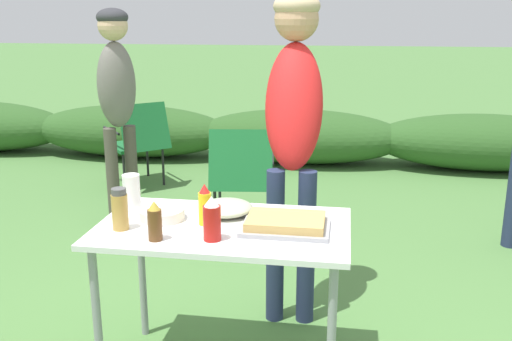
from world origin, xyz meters
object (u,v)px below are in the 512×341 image
at_px(mixing_bowl, 226,208).
at_px(spice_jar, 120,209).
at_px(ketchup_bottle, 212,219).
at_px(camp_chair_green_behind_table, 139,139).
at_px(folding_table, 223,242).
at_px(camp_chair_near_hedge, 242,174).
at_px(mustard_bottle, 205,206).
at_px(standing_person_with_beanie, 294,109).
at_px(food_tray, 286,224).
at_px(plate_stack, 162,214).
at_px(paper_cup_stack, 132,193).
at_px(standing_person_in_dark_puffer, 117,89).
at_px(beer_bottle, 155,222).

xyz_separation_m(mixing_bowl, spice_jar, (-0.41, -0.26, 0.06)).
distance_m(ketchup_bottle, camp_chair_green_behind_table, 3.37).
bearing_deg(folding_table, camp_chair_near_hedge, 97.86).
height_order(mustard_bottle, standing_person_with_beanie, standing_person_with_beanie).
bearing_deg(folding_table, standing_person_with_beanie, 70.55).
relative_size(ketchup_bottle, camp_chair_green_behind_table, 0.22).
bearing_deg(food_tray, standing_person_with_beanie, 92.94).
bearing_deg(standing_person_with_beanie, plate_stack, -132.27).
xyz_separation_m(plate_stack, paper_cup_stack, (-0.17, 0.09, 0.06)).
bearing_deg(food_tray, mixing_bowl, 152.24).
height_order(spice_jar, camp_chair_near_hedge, spice_jar).
distance_m(standing_person_with_beanie, camp_chair_near_hedge, 1.39).
relative_size(food_tray, spice_jar, 2.05).
height_order(spice_jar, camp_chair_green_behind_table, spice_jar).
bearing_deg(ketchup_bottle, plate_stack, 143.85).
bearing_deg(mixing_bowl, spice_jar, -147.23).
bearing_deg(mustard_bottle, plate_stack, 169.38).
bearing_deg(plate_stack, food_tray, -4.27).
xyz_separation_m(plate_stack, mustard_bottle, (0.21, -0.04, 0.06)).
distance_m(mixing_bowl, standing_person_with_beanie, 0.70).
bearing_deg(camp_chair_near_hedge, standing_person_with_beanie, -73.76).
bearing_deg(folding_table, ketchup_bottle, -92.65).
xyz_separation_m(paper_cup_stack, standing_person_in_dark_puffer, (-0.74, 1.67, 0.26)).
xyz_separation_m(food_tray, plate_stack, (-0.56, 0.04, -0.00)).
bearing_deg(camp_chair_near_hedge, ketchup_bottle, -90.44).
bearing_deg(food_tray, spice_jar, -171.33).
bearing_deg(plate_stack, camp_chair_near_hedge, 88.67).
distance_m(paper_cup_stack, mustard_bottle, 0.41).
relative_size(plate_stack, standing_person_with_beanie, 0.12).
bearing_deg(mustard_bottle, standing_person_in_dark_puffer, 121.93).
bearing_deg(standing_person_with_beanie, food_tray, -90.00).
xyz_separation_m(folding_table, camp_chair_near_hedge, (-0.25, 1.79, -0.20)).
distance_m(plate_stack, standing_person_with_beanie, 0.92).
xyz_separation_m(plate_stack, camp_chair_near_hedge, (0.04, 1.76, -0.30)).
xyz_separation_m(beer_bottle, mustard_bottle, (0.16, 0.20, 0.01)).
relative_size(mustard_bottle, ketchup_bottle, 0.99).
bearing_deg(standing_person_with_beanie, standing_person_in_dark_puffer, 139.29).
bearing_deg(camp_chair_green_behind_table, mixing_bowl, -103.98).
distance_m(mustard_bottle, camp_chair_green_behind_table, 3.19).
bearing_deg(mixing_bowl, plate_stack, -157.48).
height_order(food_tray, standing_person_with_beanie, standing_person_with_beanie).
relative_size(food_tray, camp_chair_green_behind_table, 0.45).
bearing_deg(mustard_bottle, spice_jar, -162.29).
distance_m(folding_table, plate_stack, 0.31).
height_order(ketchup_bottle, camp_chair_near_hedge, ketchup_bottle).
height_order(food_tray, camp_chair_green_behind_table, camp_chair_green_behind_table).
relative_size(standing_person_with_beanie, standing_person_in_dark_puffer, 1.04).
relative_size(standing_person_in_dark_puffer, camp_chair_green_behind_table, 2.02).
xyz_separation_m(spice_jar, beer_bottle, (0.19, -0.09, -0.01)).
bearing_deg(spice_jar, food_tray, 8.67).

